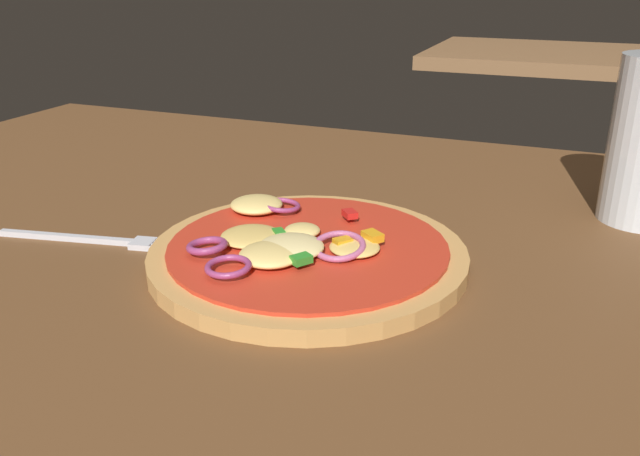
% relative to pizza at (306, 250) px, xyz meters
% --- Properties ---
extents(dining_table, '(1.11, 0.85, 0.03)m').
position_rel_pizza_xyz_m(dining_table, '(-0.05, -0.00, -0.03)').
color(dining_table, brown).
rests_on(dining_table, ground).
extents(pizza, '(0.25, 0.25, 0.03)m').
position_rel_pizza_xyz_m(pizza, '(0.00, 0.00, 0.00)').
color(pizza, tan).
rests_on(pizza, dining_table).
extents(fork, '(0.17, 0.05, 0.01)m').
position_rel_pizza_xyz_m(fork, '(-0.17, -0.03, -0.01)').
color(fork, silver).
rests_on(fork, dining_table).
extents(background_table, '(0.75, 0.49, 0.03)m').
position_rel_pizza_xyz_m(background_table, '(0.15, 1.44, -0.03)').
color(background_table, brown).
rests_on(background_table, ground).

